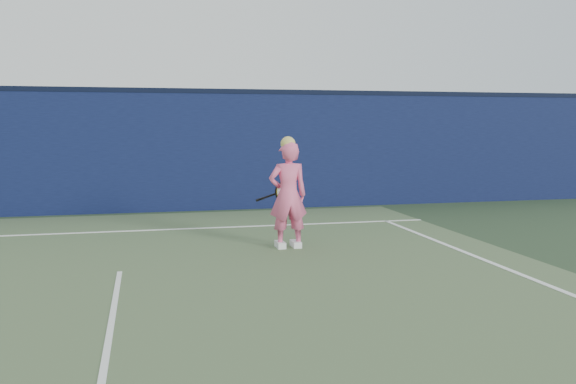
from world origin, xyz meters
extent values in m
plane|color=#283F26|center=(0.00, 0.00, 0.00)|extent=(80.00, 80.00, 0.00)
cube|color=#4E613D|center=(0.00, -2.00, 0.00)|extent=(11.00, 16.00, 0.01)
cube|color=#0C1235|center=(0.00, 6.50, 1.25)|extent=(24.00, 0.40, 2.50)
cube|color=black|center=(0.00, 6.50, 2.55)|extent=(24.00, 0.42, 0.10)
imported|color=#F15E8B|center=(2.40, 2.02, 0.79)|extent=(0.59, 0.39, 1.59)
sphere|color=#D4C15F|center=(2.40, 2.02, 1.56)|extent=(0.22, 0.22, 0.22)
cube|color=white|center=(2.52, 2.02, 0.05)|extent=(0.12, 0.28, 0.10)
cube|color=white|center=(2.28, 2.02, 0.05)|extent=(0.12, 0.28, 0.10)
torus|color=black|center=(2.44, 2.48, 0.80)|extent=(0.31, 0.18, 0.32)
torus|color=gold|center=(2.44, 2.48, 0.80)|extent=(0.25, 0.14, 0.26)
cylinder|color=beige|center=(2.44, 2.48, 0.80)|extent=(0.25, 0.13, 0.26)
cylinder|color=black|center=(2.20, 2.46, 0.73)|extent=(0.29, 0.10, 0.11)
cylinder|color=black|center=(2.06, 2.45, 0.69)|extent=(0.14, 0.07, 0.07)
cube|color=white|center=(0.00, 4.00, 0.01)|extent=(11.00, 0.08, 0.01)
cube|color=white|center=(0.00, -2.00, 0.01)|extent=(0.06, 6.00, 0.01)
camera|label=1|loc=(0.34, -6.74, 1.84)|focal=38.00mm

